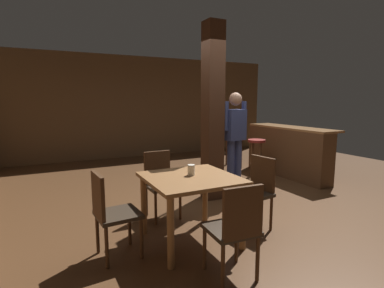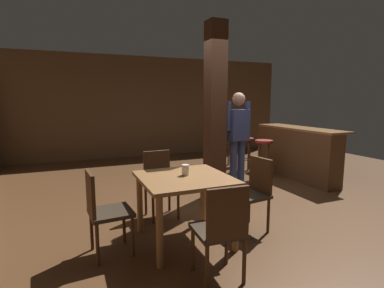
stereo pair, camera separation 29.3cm
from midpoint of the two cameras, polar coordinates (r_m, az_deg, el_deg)
name	(u,v)px [view 1 (the left image)]	position (r m, az deg, el deg)	size (l,w,h in m)	color
ground_plane	(233,201)	(4.88, 6.02, -10.84)	(10.80, 10.80, 0.00)	#4C301C
wall_back	(144,107)	(8.74, -10.04, 6.96)	(8.00, 0.10, 2.80)	brown
pillar	(213,113)	(4.78, 2.21, 5.97)	(0.28, 0.28, 2.80)	#382114
dining_table	(191,187)	(3.38, -2.76, -8.25)	(0.98, 0.98, 0.76)	brown
chair_south	(235,227)	(2.72, 5.10, -15.44)	(0.44, 0.44, 0.89)	#2D2319
chair_west	(111,211)	(3.21, -17.85, -12.00)	(0.45, 0.45, 0.89)	#2D2319
chair_north	(161,181)	(4.16, -8.03, -6.95)	(0.43, 0.43, 0.89)	#2D2319
chair_east	(256,189)	(3.83, 9.90, -8.39)	(0.47, 0.47, 0.89)	#2D2319
napkin_cup	(191,170)	(3.39, -2.64, -4.99)	(0.08, 0.08, 0.12)	silver
standing_person	(235,137)	(4.94, 6.47, 1.37)	(0.47, 0.24, 1.72)	navy
bar_counter	(287,151)	(6.58, 16.41, -1.30)	(0.56, 2.10, 1.04)	brown
bar_stool_near	(256,149)	(6.34, 10.89, -0.90)	(0.36, 0.36, 0.79)	maroon
bar_stool_mid	(237,145)	(6.96, 7.45, -0.23)	(0.36, 0.36, 0.75)	maroon
bar_stool_far	(224,141)	(7.43, 4.97, 0.56)	(0.37, 0.37, 0.78)	maroon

